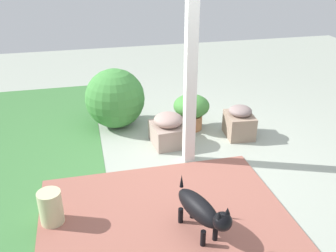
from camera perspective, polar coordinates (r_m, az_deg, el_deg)
name	(u,v)px	position (r m, az deg, el deg)	size (l,w,h in m)	color
ground_plane	(190,166)	(4.55, 3.39, -6.14)	(12.00, 12.00, 0.00)	#9BA495
brick_path	(165,216)	(3.78, -0.49, -13.54)	(1.80, 2.40, 0.02)	#95574A
porch_pillar	(190,81)	(4.25, 3.42, 6.87)	(0.12, 0.12, 2.05)	white
stone_planter_nearest	(239,122)	(5.24, 10.77, 0.57)	(0.47, 0.39, 0.45)	gray
stone_planter_mid	(168,130)	(4.95, 0.07, -0.55)	(0.51, 0.46, 0.43)	gray
round_shrub	(115,98)	(5.42, -8.04, 4.18)	(0.85, 0.85, 0.85)	#3E833A
terracotta_pot_broad	(191,109)	(5.34, 3.56, 2.56)	(0.51, 0.51, 0.50)	#B9774D
dog	(201,210)	(3.42, 5.10, -12.62)	(0.71, 0.37, 0.49)	black
ceramic_urn	(51,208)	(3.77, -17.35, -11.81)	(0.22, 0.22, 0.35)	beige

